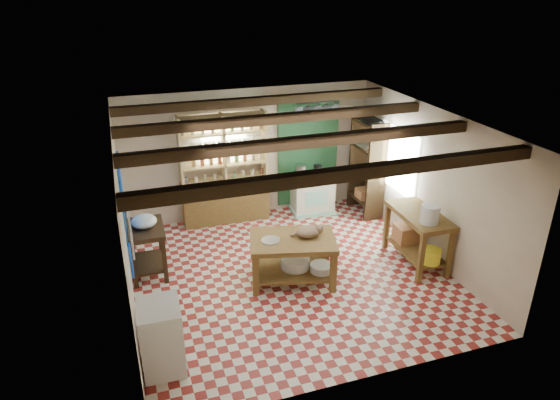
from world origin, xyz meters
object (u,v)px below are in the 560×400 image
object	(u,v)px
white_cabinet	(161,337)
work_table	(293,259)
prep_table	(148,250)
right_counter	(417,238)
stove	(312,194)
cat	(308,232)

from	to	relation	value
white_cabinet	work_table	bearing A→B (deg)	33.35
prep_table	right_counter	size ratio (longest dim) A/B	0.66
stove	right_counter	distance (m)	2.61
white_cabinet	right_counter	xyz separation A→B (m)	(4.40, 1.22, 0.01)
white_cabinet	cat	xyz separation A→B (m)	(2.46, 1.34, 0.39)
white_cabinet	right_counter	world-z (taller)	right_counter
cat	stove	bearing A→B (deg)	71.03
cat	white_cabinet	bearing A→B (deg)	-146.92
work_table	white_cabinet	xyz separation A→B (m)	(-2.20, -1.35, 0.08)
right_counter	stove	bearing A→B (deg)	113.38
stove	white_cabinet	xyz separation A→B (m)	(-3.46, -3.66, 0.05)
work_table	prep_table	world-z (taller)	prep_table
work_table	stove	xyz separation A→B (m)	(1.26, 2.31, 0.03)
white_cabinet	cat	size ratio (longest dim) A/B	2.34
work_table	prep_table	xyz separation A→B (m)	(-2.18, 0.93, 0.05)
work_table	right_counter	distance (m)	2.20
prep_table	white_cabinet	bearing A→B (deg)	-89.52
stove	prep_table	world-z (taller)	prep_table
stove	right_counter	size ratio (longest dim) A/B	0.65
right_counter	cat	bearing A→B (deg)	179.02
prep_table	white_cabinet	distance (m)	2.29
stove	white_cabinet	size ratio (longest dim) A/B	0.92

